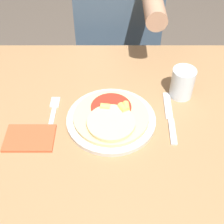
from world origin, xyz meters
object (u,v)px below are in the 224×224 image
Objects in this scene: fork at (54,113)px; person_diner at (120,15)px; pizza at (112,117)px; drinking_glass at (183,83)px; plate at (112,120)px; dining_table at (115,142)px; knife at (171,118)px.

person_diner is (0.21, 0.60, 0.01)m from fork.
drinking_glass reaches higher than pizza.
drinking_glass is (0.23, 0.12, 0.04)m from plate.
knife reaches higher than dining_table.
plate is 1.23× the size of knife.
dining_table is 0.16m from pizza.
drinking_glass reaches higher than dining_table.
person_diner reaches higher than knife.
plate is at bearing -110.99° from dining_table.
drinking_glass is at bearing 23.81° from dining_table.
fork is (-0.19, 0.01, 0.13)m from dining_table.
pizza is 1.04× the size of knife.
pizza reaches higher than fork.
drinking_glass reaches higher than plate.
dining_table is at bearing 176.10° from knife.
drinking_glass is (0.05, 0.11, 0.05)m from knife.
drinking_glass is at bearing 27.87° from plate.
drinking_glass is (0.41, 0.09, 0.05)m from fork.
knife is at bearing 3.92° from plate.
person_diner is (-0.15, 0.62, 0.01)m from knife.
knife is 0.64m from person_diner.
plate is 0.26m from drinking_glass.
pizza reaches higher than plate.
knife is at bearing -3.90° from dining_table.
drinking_glass is at bearing 66.32° from knife.
plate reaches higher than knife.
plate is 1.19× the size of pizza.
plate is 2.67× the size of drinking_glass.
person_diner reaches higher than plate.
dining_table is 3.63× the size of plate.
person_diner is (-0.20, 0.51, -0.04)m from drinking_glass.
plate is 0.21× the size of person_diner.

